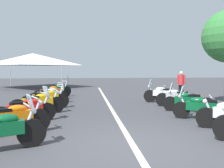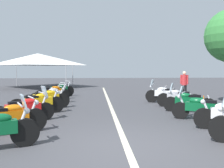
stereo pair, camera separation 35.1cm
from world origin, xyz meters
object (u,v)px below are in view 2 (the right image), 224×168
Objects in this scene: motorcycle_right_row_4 at (178,98)px; bystander_1 at (184,83)px; motorcycle_left_row_6 at (53,92)px; motorcycle_left_row_5 at (50,95)px; motorcycle_right_row_3 at (188,101)px; motorcycle_right_row_5 at (165,94)px; motorcycle_left_row_1 at (7,118)px; motorcycle_left_row_7 at (59,90)px; motorcycle_left_row_3 at (38,103)px; event_tent at (38,59)px; motorcycle_right_row_2 at (201,108)px; motorcycle_left_row_4 at (46,98)px; traffic_cone_0 at (203,102)px; motorcycle_left_row_2 at (24,109)px.

bystander_1 is (3.15, -1.43, 0.50)m from motorcycle_right_row_4.
motorcycle_left_row_6 is at bearing -1.80° from motorcycle_right_row_4.
bystander_1 reaches higher than motorcycle_left_row_5.
motorcycle_right_row_3 is 0.99× the size of motorcycle_right_row_5.
motorcycle_left_row_1 reaches higher than motorcycle_right_row_4.
motorcycle_right_row_3 is (-5.81, -6.11, -0.00)m from motorcycle_left_row_7.
event_tent reaches higher than motorcycle_left_row_3.
motorcycle_left_row_5 is 7.40m from motorcycle_right_row_2.
motorcycle_left_row_4 is 0.31× the size of event_tent.
event_tent is (12.22, 3.16, 2.18)m from motorcycle_left_row_4.
motorcycle_left_row_3 is at bearing -124.79° from motorcycle_left_row_7.
motorcycle_left_row_6 is 0.28× the size of event_tent.
motorcycle_left_row_7 is at bearing 56.38° from traffic_cone_0.
motorcycle_left_row_7 reaches higher than motorcycle_left_row_5.
motorcycle_left_row_2 is 2.78m from motorcycle_left_row_4.
motorcycle_left_row_7 is 0.90× the size of motorcycle_right_row_5.
motorcycle_right_row_3 reaches higher than traffic_cone_0.
motorcycle_right_row_4 is at bearing -63.63° from motorcycle_right_row_2.
motorcycle_left_row_6 is 1.01× the size of motorcycle_left_row_7.
motorcycle_right_row_2 is at bearing 117.01° from motorcycle_right_row_5.
motorcycle_left_row_2 is 1.01× the size of motorcycle_right_row_2.
motorcycle_left_row_1 is 1.22× the size of bystander_1.
bystander_1 is (1.66, -7.59, 0.51)m from motorcycle_left_row_5.
motorcycle_left_row_4 is at bearing 87.85° from traffic_cone_0.
traffic_cone_0 is (-4.80, -7.22, -0.17)m from motorcycle_left_row_7.
event_tent reaches higher than motorcycle_right_row_2.
motorcycle_right_row_2 is at bearing -70.29° from motorcycle_left_row_5.
traffic_cone_0 is at bearing -85.63° from motorcycle_right_row_2.
motorcycle_right_row_4 is (4.31, -6.26, -0.01)m from motorcycle_left_row_1.
motorcycle_right_row_5 reaches higher than motorcycle_left_row_4.
motorcycle_right_row_5 reaches higher than motorcycle_left_row_6.
motorcycle_left_row_5 is 7.44m from traffic_cone_0.
motorcycle_left_row_6 is 7.74m from bystander_1.
motorcycle_right_row_5 is at bearing -62.68° from motorcycle_left_row_7.
traffic_cone_0 is at bearing -171.25° from motorcycle_right_row_4.
motorcycle_left_row_5 is 0.28× the size of event_tent.
motorcycle_right_row_2 reaches higher than motorcycle_left_row_7.
motorcycle_left_row_1 is 8.30m from motorcycle_right_row_5.
motorcycle_left_row_2 is 1.04× the size of motorcycle_left_row_6.
motorcycle_left_row_2 is 1.01× the size of motorcycle_left_row_5.
event_tent is (12.20, 9.21, 2.19)m from motorcycle_right_row_4.
motorcycle_right_row_5 reaches higher than motorcycle_left_row_2.
motorcycle_right_row_2 reaches higher than motorcycle_right_row_4.
motorcycle_right_row_2 is (-2.88, -5.85, -0.01)m from motorcycle_left_row_4.
motorcycle_right_row_3 reaches higher than motorcycle_left_row_5.
traffic_cone_0 is (-1.78, -7.23, -0.16)m from motorcycle_left_row_5.
motorcycle_left_row_4 is 3.06m from motorcycle_left_row_6.
motorcycle_left_row_7 is 7.72m from bystander_1.
motorcycle_left_row_2 is 3.05× the size of traffic_cone_0.
motorcycle_left_row_3 is 2.81m from motorcycle_left_row_5.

